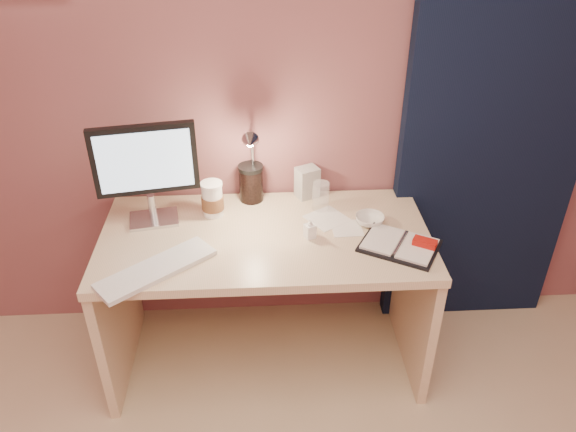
{
  "coord_description": "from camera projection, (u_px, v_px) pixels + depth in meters",
  "views": [
    {
      "loc": [
        -0.01,
        -0.59,
        2.07
      ],
      "look_at": [
        0.09,
        1.33,
        0.85
      ],
      "focal_mm": 35.0,
      "sensor_mm": 36.0,
      "label": 1
    }
  ],
  "objects": [
    {
      "name": "coffee_cup",
      "position": [
        213.0,
        200.0,
        2.48
      ],
      "size": [
        0.1,
        0.1,
        0.16
      ],
      "color": "white",
      "rests_on": "desk"
    },
    {
      "name": "monitor",
      "position": [
        146.0,
        166.0,
        2.33
      ],
      "size": [
        0.43,
        0.19,
        0.46
      ],
      "rotation": [
        0.0,
        0.0,
        0.17
      ],
      "color": "silver",
      "rests_on": "desk"
    },
    {
      "name": "paper_c",
      "position": [
        327.0,
        218.0,
        2.48
      ],
      "size": [
        0.22,
        0.22,
        0.0
      ],
      "primitive_type": "cube",
      "rotation": [
        0.0,
        0.0,
        0.57
      ],
      "color": "silver",
      "rests_on": "desk"
    },
    {
      "name": "clear_cup",
      "position": [
        321.0,
        196.0,
        2.52
      ],
      "size": [
        0.08,
        0.08,
        0.13
      ],
      "primitive_type": "cylinder",
      "color": "white",
      "rests_on": "desk"
    },
    {
      "name": "planner",
      "position": [
        402.0,
        245.0,
        2.3
      ],
      "size": [
        0.38,
        0.35,
        0.05
      ],
      "rotation": [
        0.0,
        0.0,
        -0.52
      ],
      "color": "black",
      "rests_on": "desk"
    },
    {
      "name": "lotion_bottle",
      "position": [
        310.0,
        228.0,
        2.34
      ],
      "size": [
        0.06,
        0.06,
        0.09
      ],
      "primitive_type": "imported",
      "rotation": [
        0.0,
        0.0,
        0.43
      ],
      "color": "white",
      "rests_on": "desk"
    },
    {
      "name": "keyboard",
      "position": [
        157.0,
        269.0,
        2.16
      ],
      "size": [
        0.46,
        0.41,
        0.02
      ],
      "primitive_type": "cube",
      "rotation": [
        0.0,
        0.0,
        0.68
      ],
      "color": "white",
      "rests_on": "desk"
    },
    {
      "name": "paper_b",
      "position": [
        347.0,
        228.0,
        2.42
      ],
      "size": [
        0.13,
        0.13,
        0.0
      ],
      "primitive_type": "cube",
      "rotation": [
        0.0,
        0.0,
        0.04
      ],
      "color": "silver",
      "rests_on": "desk"
    },
    {
      "name": "dark_jar",
      "position": [
        251.0,
        185.0,
        2.59
      ],
      "size": [
        0.11,
        0.11,
        0.16
      ],
      "primitive_type": "cylinder",
      "color": "black",
      "rests_on": "desk"
    },
    {
      "name": "room",
      "position": [
        478.0,
        112.0,
        2.47
      ],
      "size": [
        3.5,
        3.5,
        3.5
      ],
      "color": "#C6B28E",
      "rests_on": "ground"
    },
    {
      "name": "bowl",
      "position": [
        370.0,
        220.0,
        2.44
      ],
      "size": [
        0.13,
        0.13,
        0.04
      ],
      "primitive_type": "imported",
      "rotation": [
        0.0,
        0.0,
        -0.05
      ],
      "color": "silver",
      "rests_on": "desk"
    },
    {
      "name": "desk_lamp",
      "position": [
        253.0,
        160.0,
        2.42
      ],
      "size": [
        0.09,
        0.24,
        0.4
      ],
      "rotation": [
        0.0,
        0.0,
        -0.03
      ],
      "color": "silver",
      "rests_on": "desk"
    },
    {
      "name": "product_box",
      "position": [
        307.0,
        182.0,
        2.61
      ],
      "size": [
        0.12,
        0.11,
        0.15
      ],
      "primitive_type": "cube",
      "rotation": [
        0.0,
        0.0,
        0.43
      ],
      "color": "silver",
      "rests_on": "desk"
    },
    {
      "name": "desk",
      "position": [
        266.0,
        266.0,
        2.57
      ],
      "size": [
        1.4,
        0.7,
        0.73
      ],
      "color": "beige",
      "rests_on": "ground"
    }
  ]
}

